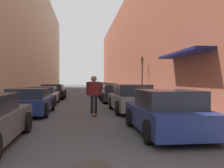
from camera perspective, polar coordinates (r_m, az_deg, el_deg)
ground at (r=25.13m, az=-6.90°, el=-2.83°), size 130.56×130.56×0.00m
curb_strip_left at (r=31.36m, az=-15.03°, el=-2.02°), size 1.80×59.34×0.12m
curb_strip_right at (r=31.36m, az=1.23°, el=-2.00°), size 1.80×59.34×0.12m
building_row_left at (r=32.41m, az=-20.26°, el=11.28°), size 4.90×59.34×15.02m
building_row_right at (r=32.15m, az=6.41°, el=8.48°), size 4.90×59.34×11.78m
parked_car_left_1 at (r=12.36m, az=-18.28°, el=-3.83°), size 1.97×4.17×1.23m
parked_car_left_2 at (r=17.35m, az=-15.51°, el=-2.55°), size 1.98×4.14×1.18m
parked_car_left_3 at (r=21.97m, az=-13.31°, el=-1.73°), size 2.04×3.98×1.27m
parked_car_right_0 at (r=7.68m, az=12.26°, el=-6.41°), size 1.91×3.99×1.30m
parked_car_right_1 at (r=12.71m, az=4.36°, el=-3.35°), size 1.92×4.40×1.39m
parked_car_right_2 at (r=18.37m, az=0.52°, el=-2.20°), size 1.95×4.26×1.28m
parked_car_right_3 at (r=24.06m, az=-1.20°, el=-1.46°), size 1.85×4.45×1.34m
parked_car_right_4 at (r=29.33m, az=-2.11°, el=-1.04°), size 2.07×4.64×1.34m
parked_car_right_5 at (r=35.03m, az=-2.74°, el=-0.71°), size 1.95×4.08×1.37m
skateboarder at (r=11.35m, az=-4.18°, el=-1.59°), size 0.69×0.78×1.80m
manhole_cover at (r=4.81m, az=-4.99°, el=-18.29°), size 0.70×0.70×0.02m
traffic_light at (r=20.34m, az=6.89°, el=2.59°), size 0.16×0.22×3.39m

